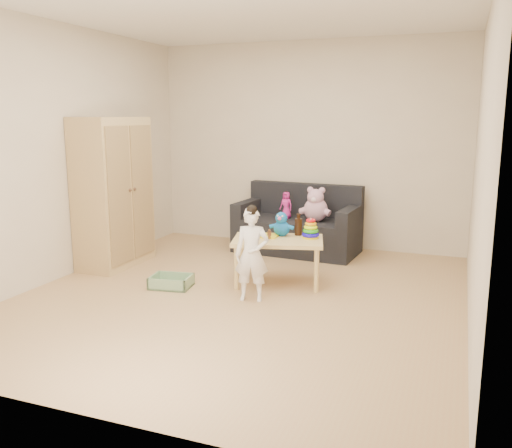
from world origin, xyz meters
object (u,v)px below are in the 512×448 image
at_px(wardrobe, 113,193).
at_px(toddler, 252,256).
at_px(play_table, 278,261).
at_px(sofa, 297,235).

relative_size(wardrobe, toddler, 1.97).
bearing_deg(play_table, toddler, -97.01).
distance_m(sofa, toddler, 1.90).
xyz_separation_m(wardrobe, play_table, (1.96, -0.04, -0.60)).
bearing_deg(play_table, sofa, 98.39).
height_order(sofa, toddler, toddler).
distance_m(wardrobe, toddler, 2.02).
distance_m(sofa, play_table, 1.35).
relative_size(wardrobe, play_table, 1.87).
bearing_deg(toddler, sofa, 81.55).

